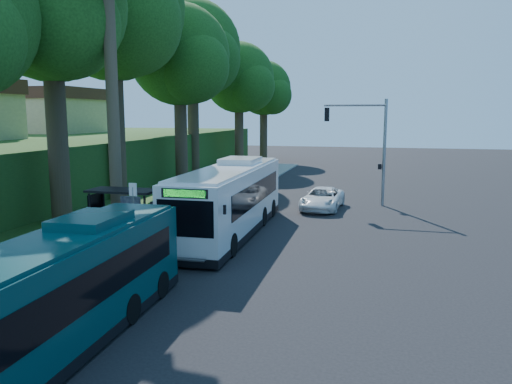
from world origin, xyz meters
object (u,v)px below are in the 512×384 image
(bus_shelter, at_px, (120,204))
(teal_bus, at_px, (59,291))
(pickup, at_px, (322,199))
(white_bus, at_px, (231,198))

(bus_shelter, distance_m, teal_bus, 11.07)
(bus_shelter, xyz_separation_m, pickup, (8.32, 10.62, -1.12))
(pickup, bearing_deg, white_bus, -112.00)
(bus_shelter, relative_size, pickup, 0.65)
(white_bus, bearing_deg, bus_shelter, -148.69)
(teal_bus, xyz_separation_m, pickup, (4.27, 20.92, -0.88))
(bus_shelter, bearing_deg, pickup, 51.92)
(teal_bus, bearing_deg, pickup, 76.91)
(white_bus, xyz_separation_m, pickup, (3.75, 7.72, -1.12))
(bus_shelter, xyz_separation_m, teal_bus, (4.06, -10.30, -0.25))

